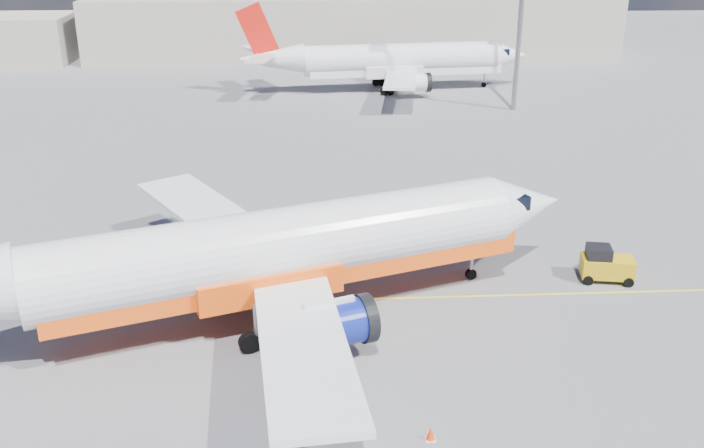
{
  "coord_description": "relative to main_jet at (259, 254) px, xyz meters",
  "views": [
    {
      "loc": [
        -1.3,
        -33.41,
        19.17
      ],
      "look_at": [
        0.89,
        4.9,
        3.5
      ],
      "focal_mm": 40.0,
      "sensor_mm": 36.0,
      "label": 1
    }
  ],
  "objects": [
    {
      "name": "ground",
      "position": [
        3.79,
        -1.02,
        -3.65
      ],
      "size": [
        240.0,
        240.0,
        0.0
      ],
      "primitive_type": "plane",
      "color": "slate",
      "rests_on": "ground"
    },
    {
      "name": "taxi_line",
      "position": [
        3.79,
        1.98,
        -3.64
      ],
      "size": [
        70.0,
        0.15,
        0.01
      ],
      "primitive_type": "cube",
      "color": "yellow",
      "rests_on": "ground"
    },
    {
      "name": "terminal_main",
      "position": [
        8.79,
        73.98,
        0.35
      ],
      "size": [
        70.0,
        14.0,
        8.0
      ],
      "primitive_type": "cube",
      "color": "beige",
      "rests_on": "ground"
    },
    {
      "name": "main_jet",
      "position": [
        0.0,
        0.0,
        0.0
      ],
      "size": [
        35.96,
        27.25,
        10.95
      ],
      "rotation": [
        0.0,
        0.0,
        0.34
      ],
      "color": "white",
      "rests_on": "ground"
    },
    {
      "name": "second_jet",
      "position": [
        11.76,
        51.58,
        -0.38
      ],
      "size": [
        32.36,
        25.49,
        9.82
      ],
      "rotation": [
        0.0,
        0.0,
        0.1
      ],
      "color": "white",
      "rests_on": "ground"
    },
    {
      "name": "gse_tug",
      "position": [
        18.57,
        3.53,
        -2.72
      ],
      "size": [
        2.99,
        2.15,
        1.97
      ],
      "rotation": [
        0.0,
        0.0,
        -0.18
      ],
      "color": "black",
      "rests_on": "ground"
    },
    {
      "name": "traffic_cone",
      "position": [
        6.94,
        -9.78,
        -3.37
      ],
      "size": [
        0.41,
        0.41,
        0.58
      ],
      "color": "white",
      "rests_on": "ground"
    }
  ]
}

